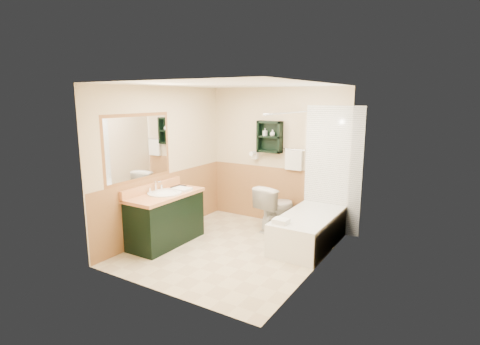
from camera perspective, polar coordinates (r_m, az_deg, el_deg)
name	(u,v)px	position (r m, az deg, el deg)	size (l,w,h in m)	color
floor	(232,249)	(5.71, -1.30, -11.54)	(3.00, 3.00, 0.00)	beige
back_wall	(277,156)	(6.67, 5.70, 2.48)	(2.60, 0.04, 2.40)	beige
left_wall	(162,162)	(6.16, -11.76, 1.57)	(0.04, 3.00, 2.40)	beige
right_wall	(320,181)	(4.80, 12.05, -1.20)	(0.04, 3.00, 2.40)	beige
ceiling	(231,83)	(5.27, -1.43, 13.50)	(2.60, 3.00, 0.04)	white
wainscot_left	(166,204)	(6.29, -11.27, -4.75)	(2.98, 2.98, 1.00)	#B8814A
wainscot_back	(276,195)	(6.78, 5.45, -3.41)	(2.58, 2.58, 1.00)	#B8814A
mirror_frame	(138,148)	(5.70, -15.27, 3.68)	(1.30, 1.30, 1.00)	brown
mirror_glass	(138,148)	(5.70, -15.24, 3.67)	(1.20, 1.20, 0.90)	white
tile_right	(334,181)	(5.54, 14.18, -1.22)	(1.50, 1.50, 2.10)	white
tile_back	(333,171)	(6.29, 13.94, 0.27)	(0.95, 0.95, 2.10)	white
tile_accent	(337,121)	(5.42, 14.51, 7.59)	(1.50, 1.50, 0.10)	#134324
wall_shelf	(270,137)	(6.57, 4.53, 5.44)	(0.45, 0.15, 0.55)	black
hair_dryer	(255,155)	(6.78, 2.32, 2.66)	(0.10, 0.24, 0.18)	white
towel_bar	(294,150)	(6.45, 8.26, 3.46)	(0.40, 0.06, 0.40)	silver
curtain_rod	(288,113)	(5.68, 7.33, 9.02)	(0.03, 0.03, 1.60)	silver
shower_curtain	(291,167)	(5.93, 7.81, 0.83)	(1.05, 1.05, 1.70)	beige
vanity	(166,218)	(5.91, -11.25, -6.87)	(0.59, 1.25, 0.79)	black
bathtub	(308,230)	(5.85, 10.39, -8.61)	(0.73, 1.50, 0.48)	white
toilet	(276,208)	(6.41, 5.51, -5.36)	(0.44, 0.78, 0.77)	white
counter_towel	(182,189)	(5.94, -8.83, -2.52)	(0.27, 0.21, 0.04)	silver
vanity_book	(174,180)	(6.18, -9.97, -1.15)	(0.16, 0.02, 0.22)	black
tub_towel	(281,221)	(5.32, 6.25, -7.38)	(0.21, 0.18, 0.07)	silver
soap_bottle_a	(265,134)	(6.60, 3.84, 5.87)	(0.06, 0.13, 0.06)	white
soap_bottle_b	(273,134)	(6.53, 4.98, 5.92)	(0.09, 0.11, 0.09)	white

